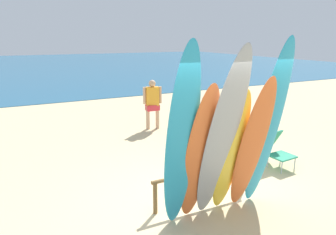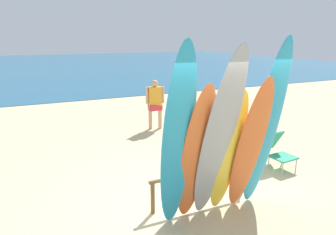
{
  "view_description": "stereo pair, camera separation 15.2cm",
  "coord_description": "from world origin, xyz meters",
  "px_view_note": "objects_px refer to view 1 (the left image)",
  "views": [
    {
      "loc": [
        -2.69,
        -4.1,
        2.8
      ],
      "look_at": [
        0.0,
        1.39,
        1.19
      ],
      "focal_mm": 32.74,
      "sensor_mm": 36.0,
      "label": 1
    },
    {
      "loc": [
        -2.55,
        -4.16,
        2.8
      ],
      "look_at": [
        0.0,
        1.39,
        1.19
      ],
      "focal_mm": 32.74,
      "sensor_mm": 36.0,
      "label": 2
    }
  ],
  "objects_px": {
    "surfboard_orange_1": "(199,156)",
    "beachgoer_photographing": "(221,123)",
    "beach_chair_blue": "(275,148)",
    "surfboard_teal_0": "(181,142)",
    "surfboard_yellow_3": "(231,153)",
    "beach_chair_red": "(238,130)",
    "surfboard_orange_4": "(252,147)",
    "surfboard_grey_2": "(222,139)",
    "beachgoer_near_rack": "(152,101)",
    "surfboard_teal_5": "(267,127)",
    "surfboard_rack": "(203,178)"
  },
  "relations": [
    {
      "from": "surfboard_grey_2",
      "to": "surfboard_yellow_3",
      "type": "distance_m",
      "value": 0.44
    },
    {
      "from": "surfboard_rack",
      "to": "surfboard_orange_4",
      "type": "relative_size",
      "value": 0.82
    },
    {
      "from": "surfboard_teal_0",
      "to": "surfboard_orange_1",
      "type": "relative_size",
      "value": 1.24
    },
    {
      "from": "surfboard_orange_1",
      "to": "surfboard_teal_5",
      "type": "xyz_separation_m",
      "value": [
        1.21,
        -0.07,
        0.3
      ]
    },
    {
      "from": "surfboard_teal_0",
      "to": "surfboard_orange_4",
      "type": "relative_size",
      "value": 1.2
    },
    {
      "from": "surfboard_teal_0",
      "to": "beachgoer_photographing",
      "type": "height_order",
      "value": "surfboard_teal_0"
    },
    {
      "from": "surfboard_teal_0",
      "to": "beach_chair_blue",
      "type": "distance_m",
      "value": 3.4
    },
    {
      "from": "beachgoer_photographing",
      "to": "surfboard_teal_5",
      "type": "bearing_deg",
      "value": 172.41
    },
    {
      "from": "surfboard_grey_2",
      "to": "surfboard_yellow_3",
      "type": "bearing_deg",
      "value": 18.84
    },
    {
      "from": "surfboard_yellow_3",
      "to": "surfboard_teal_0",
      "type": "bearing_deg",
      "value": -178.09
    },
    {
      "from": "surfboard_orange_1",
      "to": "beachgoer_photographing",
      "type": "xyz_separation_m",
      "value": [
        1.81,
        1.97,
        -0.22
      ]
    },
    {
      "from": "beach_chair_blue",
      "to": "beach_chair_red",
      "type": "bearing_deg",
      "value": 81.63
    },
    {
      "from": "surfboard_teal_0",
      "to": "beachgoer_near_rack",
      "type": "relative_size",
      "value": 1.85
    },
    {
      "from": "surfboard_yellow_3",
      "to": "beach_chair_red",
      "type": "bearing_deg",
      "value": 47.47
    },
    {
      "from": "surfboard_teal_0",
      "to": "beach_chair_red",
      "type": "xyz_separation_m",
      "value": [
        3.12,
        2.61,
        -0.98
      ]
    },
    {
      "from": "surfboard_orange_4",
      "to": "beachgoer_photographing",
      "type": "relative_size",
      "value": 1.53
    },
    {
      "from": "beachgoer_near_rack",
      "to": "beach_chair_red",
      "type": "height_order",
      "value": "beachgoer_near_rack"
    },
    {
      "from": "beachgoer_near_rack",
      "to": "beachgoer_photographing",
      "type": "bearing_deg",
      "value": 109.49
    },
    {
      "from": "beachgoer_photographing",
      "to": "beach_chair_blue",
      "type": "height_order",
      "value": "beachgoer_photographing"
    },
    {
      "from": "surfboard_rack",
      "to": "beachgoer_photographing",
      "type": "distance_m",
      "value": 2.02
    },
    {
      "from": "surfboard_teal_0",
      "to": "surfboard_yellow_3",
      "type": "distance_m",
      "value": 0.96
    },
    {
      "from": "surfboard_rack",
      "to": "surfboard_orange_1",
      "type": "bearing_deg",
      "value": -128.93
    },
    {
      "from": "surfboard_orange_1",
      "to": "beach_chair_blue",
      "type": "xyz_separation_m",
      "value": [
        2.71,
        1.15,
        -0.7
      ]
    },
    {
      "from": "surfboard_orange_1",
      "to": "surfboard_grey_2",
      "type": "xyz_separation_m",
      "value": [
        0.31,
        -0.12,
        0.26
      ]
    },
    {
      "from": "surfboard_orange_4",
      "to": "surfboard_grey_2",
      "type": "bearing_deg",
      "value": -176.23
    },
    {
      "from": "surfboard_rack",
      "to": "beachgoer_near_rack",
      "type": "xyz_separation_m",
      "value": [
        0.95,
        4.43,
        0.45
      ]
    },
    {
      "from": "surfboard_teal_0",
      "to": "beachgoer_near_rack",
      "type": "xyz_separation_m",
      "value": [
        1.72,
        5.03,
        -0.51
      ]
    },
    {
      "from": "beach_chair_red",
      "to": "surfboard_yellow_3",
      "type": "bearing_deg",
      "value": -150.8
    },
    {
      "from": "surfboard_rack",
      "to": "surfboard_orange_4",
      "type": "xyz_separation_m",
      "value": [
        0.45,
        -0.65,
        0.71
      ]
    },
    {
      "from": "surfboard_grey_2",
      "to": "surfboard_yellow_3",
      "type": "height_order",
      "value": "surfboard_grey_2"
    },
    {
      "from": "beachgoer_photographing",
      "to": "surfboard_orange_1",
      "type": "bearing_deg",
      "value": 146.11
    },
    {
      "from": "surfboard_grey_2",
      "to": "surfboard_yellow_3",
      "type": "xyz_separation_m",
      "value": [
        0.28,
        0.13,
        -0.32
      ]
    },
    {
      "from": "surfboard_teal_5",
      "to": "beachgoer_photographing",
      "type": "height_order",
      "value": "surfboard_teal_5"
    },
    {
      "from": "beachgoer_photographing",
      "to": "beach_chair_blue",
      "type": "relative_size",
      "value": 1.97
    },
    {
      "from": "surfboard_orange_1",
      "to": "beachgoer_photographing",
      "type": "relative_size",
      "value": 1.48
    },
    {
      "from": "surfboard_teal_0",
      "to": "surfboard_yellow_3",
      "type": "height_order",
      "value": "surfboard_teal_0"
    },
    {
      "from": "surfboard_yellow_3",
      "to": "surfboard_orange_4",
      "type": "relative_size",
      "value": 0.91
    },
    {
      "from": "surfboard_teal_5",
      "to": "beach_chair_red",
      "type": "relative_size",
      "value": 3.4
    },
    {
      "from": "beach_chair_blue",
      "to": "beachgoer_near_rack",
      "type": "bearing_deg",
      "value": 104.24
    },
    {
      "from": "surfboard_teal_0",
      "to": "beachgoer_photographing",
      "type": "xyz_separation_m",
      "value": [
        2.12,
        2.02,
        -0.5
      ]
    },
    {
      "from": "surfboard_rack",
      "to": "surfboard_teal_0",
      "type": "relative_size",
      "value": 0.68
    },
    {
      "from": "surfboard_teal_5",
      "to": "surfboard_yellow_3",
      "type": "bearing_deg",
      "value": 172.25
    },
    {
      "from": "surfboard_yellow_3",
      "to": "beach_chair_blue",
      "type": "bearing_deg",
      "value": 26.62
    },
    {
      "from": "surfboard_teal_0",
      "to": "surfboard_orange_1",
      "type": "distance_m",
      "value": 0.43
    },
    {
      "from": "beach_chair_red",
      "to": "surfboard_orange_1",
      "type": "bearing_deg",
      "value": -157.33
    },
    {
      "from": "surfboard_orange_4",
      "to": "surfboard_rack",
      "type": "bearing_deg",
      "value": 126.67
    },
    {
      "from": "surfboard_grey_2",
      "to": "surfboard_orange_4",
      "type": "distance_m",
      "value": 0.63
    },
    {
      "from": "surfboard_orange_1",
      "to": "surfboard_grey_2",
      "type": "bearing_deg",
      "value": -23.6
    },
    {
      "from": "surfboard_orange_1",
      "to": "surfboard_orange_4",
      "type": "height_order",
      "value": "surfboard_orange_4"
    },
    {
      "from": "surfboard_rack",
      "to": "surfboard_teal_5",
      "type": "xyz_separation_m",
      "value": [
        0.76,
        -0.63,
        0.98
      ]
    }
  ]
}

